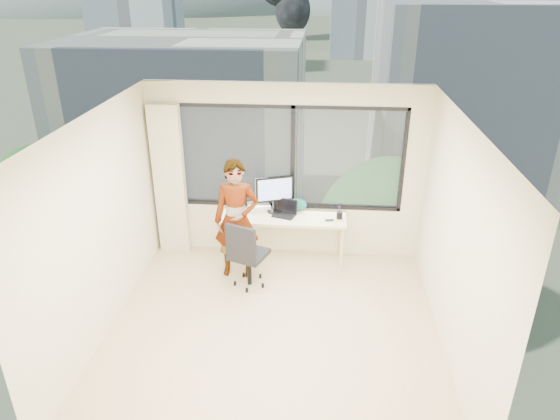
# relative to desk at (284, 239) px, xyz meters

# --- Properties ---
(floor) EXTENTS (4.00, 4.00, 0.01)m
(floor) POSITION_rel_desk_xyz_m (0.00, -1.66, -0.38)
(floor) COLOR #CBB684
(floor) RESTS_ON ground
(ceiling) EXTENTS (4.00, 4.00, 0.01)m
(ceiling) POSITION_rel_desk_xyz_m (0.00, -1.66, 2.23)
(ceiling) COLOR white
(ceiling) RESTS_ON ground
(wall_front) EXTENTS (4.00, 0.01, 2.60)m
(wall_front) POSITION_rel_desk_xyz_m (0.00, -3.66, 0.93)
(wall_front) COLOR beige
(wall_front) RESTS_ON ground
(wall_left) EXTENTS (0.01, 4.00, 2.60)m
(wall_left) POSITION_rel_desk_xyz_m (-2.00, -1.66, 0.93)
(wall_left) COLOR beige
(wall_left) RESTS_ON ground
(wall_right) EXTENTS (0.01, 4.00, 2.60)m
(wall_right) POSITION_rel_desk_xyz_m (2.00, -1.66, 0.93)
(wall_right) COLOR beige
(wall_right) RESTS_ON ground
(window_wall) EXTENTS (3.30, 0.16, 1.55)m
(window_wall) POSITION_rel_desk_xyz_m (0.05, 0.34, 1.15)
(window_wall) COLOR black
(window_wall) RESTS_ON ground
(curtain) EXTENTS (0.45, 0.14, 2.30)m
(curtain) POSITION_rel_desk_xyz_m (-1.72, 0.22, 0.77)
(curtain) COLOR beige
(curtain) RESTS_ON floor
(desk) EXTENTS (1.80, 0.60, 0.75)m
(desk) POSITION_rel_desk_xyz_m (0.00, 0.00, 0.00)
(desk) COLOR beige
(desk) RESTS_ON floor
(chair) EXTENTS (0.67, 0.67, 1.01)m
(chair) POSITION_rel_desk_xyz_m (-0.42, -0.68, 0.13)
(chair) COLOR black
(chair) RESTS_ON floor
(person) EXTENTS (0.64, 0.44, 1.71)m
(person) POSITION_rel_desk_xyz_m (-0.62, -0.40, 0.48)
(person) COLOR #2D2D33
(person) RESTS_ON floor
(monitor) EXTENTS (0.57, 0.30, 0.56)m
(monitor) POSITION_rel_desk_xyz_m (-0.15, 0.13, 0.65)
(monitor) COLOR black
(monitor) RESTS_ON desk
(game_console) EXTENTS (0.38, 0.35, 0.07)m
(game_console) POSITION_rel_desk_xyz_m (-0.39, 0.22, 0.41)
(game_console) COLOR white
(game_console) RESTS_ON desk
(laptop) EXTENTS (0.40, 0.41, 0.20)m
(laptop) POSITION_rel_desk_xyz_m (0.00, 0.00, 0.48)
(laptop) COLOR black
(laptop) RESTS_ON desk
(cellphone) EXTENTS (0.13, 0.08, 0.01)m
(cellphone) POSITION_rel_desk_xyz_m (0.66, -0.10, 0.38)
(cellphone) COLOR black
(cellphone) RESTS_ON desk
(pen_cup) EXTENTS (0.11, 0.11, 0.11)m
(pen_cup) POSITION_rel_desk_xyz_m (0.80, -0.02, 0.43)
(pen_cup) COLOR black
(pen_cup) RESTS_ON desk
(handbag) EXTENTS (0.27, 0.14, 0.20)m
(handbag) POSITION_rel_desk_xyz_m (0.19, 0.19, 0.48)
(handbag) COLOR #0B453A
(handbag) RESTS_ON desk
(exterior_ground) EXTENTS (400.00, 400.00, 0.04)m
(exterior_ground) POSITION_rel_desk_xyz_m (0.00, 118.34, -14.38)
(exterior_ground) COLOR #515B3D
(exterior_ground) RESTS_ON ground
(near_bldg_a) EXTENTS (16.00, 12.00, 14.00)m
(near_bldg_a) POSITION_rel_desk_xyz_m (-9.00, 28.34, -7.38)
(near_bldg_a) COLOR beige
(near_bldg_a) RESTS_ON exterior_ground
(near_bldg_b) EXTENTS (14.00, 13.00, 16.00)m
(near_bldg_b) POSITION_rel_desk_xyz_m (12.00, 36.34, -6.38)
(near_bldg_b) COLOR silver
(near_bldg_b) RESTS_ON exterior_ground
(hill_a) EXTENTS (288.00, 216.00, 90.00)m
(hill_a) POSITION_rel_desk_xyz_m (-120.00, 318.34, -14.38)
(hill_a) COLOR slate
(hill_a) RESTS_ON exterior_ground
(hill_b) EXTENTS (300.00, 220.00, 96.00)m
(hill_b) POSITION_rel_desk_xyz_m (100.00, 318.34, -14.38)
(hill_b) COLOR slate
(hill_b) RESTS_ON exterior_ground
(tree_a) EXTENTS (7.00, 7.00, 8.00)m
(tree_a) POSITION_rel_desk_xyz_m (-16.00, 20.34, -10.38)
(tree_a) COLOR #1A4F1D
(tree_a) RESTS_ON exterior_ground
(tree_b) EXTENTS (7.60, 7.60, 9.00)m
(tree_b) POSITION_rel_desk_xyz_m (4.00, 16.34, -9.88)
(tree_b) COLOR #1A4F1D
(tree_b) RESTS_ON exterior_ground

